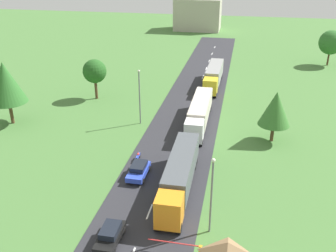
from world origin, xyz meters
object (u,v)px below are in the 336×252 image
at_px(truck_lead, 180,174).
at_px(truck_third, 214,75).
at_px(car_second, 138,170).
at_px(tree_oak, 275,109).
at_px(distant_building, 198,14).
at_px(lamppost_second, 140,94).
at_px(tree_birch, 331,42).
at_px(motorcycle_courier, 138,157).
at_px(truck_second, 200,112).
at_px(lamppost_lead, 212,192).
at_px(tree_pine, 95,71).
at_px(tree_maple, 6,83).
at_px(car_lead, 110,235).
at_px(barrier_gate, 191,248).

bearing_deg(truck_lead, truck_third, 89.46).
distance_m(truck_lead, truck_third, 35.76).
relative_size(car_second, tree_oak, 0.59).
bearing_deg(distant_building, lamppost_second, -88.87).
height_order(truck_third, tree_birch, tree_birch).
distance_m(motorcycle_courier, distant_building, 88.11).
bearing_deg(truck_second, tree_oak, -17.80).
bearing_deg(tree_birch, lamppost_lead, -108.53).
relative_size(truck_third, tree_pine, 2.03).
bearing_deg(tree_birch, car_second, -118.70).
bearing_deg(lamppost_lead, tree_maple, 149.75).
relative_size(truck_third, car_lead, 3.47).
xyz_separation_m(tree_maple, distant_building, (17.26, 80.79, -1.34)).
xyz_separation_m(truck_lead, car_second, (-5.04, 1.91, -1.30)).
height_order(barrier_gate, lamppost_lead, lamppost_lead).
height_order(truck_lead, tree_maple, tree_maple).
distance_m(lamppost_second, tree_pine, 13.52).
bearing_deg(truck_third, tree_oak, -65.49).
relative_size(truck_second, motorcycle_courier, 7.50).
relative_size(lamppost_second, tree_oak, 1.17).
bearing_deg(truck_third, motorcycle_courier, -101.93).
distance_m(car_second, distant_building, 91.60).
relative_size(car_second, tree_birch, 0.53).
xyz_separation_m(truck_third, barrier_gate, (2.21, -44.75, -1.44)).
bearing_deg(car_second, motorcycle_courier, 106.80).
relative_size(car_second, lamppost_second, 0.50).
bearing_deg(truck_second, lamppost_second, -171.45).
bearing_deg(tree_oak, car_lead, -122.56).
bearing_deg(tree_pine, motorcycle_courier, -56.39).
relative_size(truck_second, lamppost_second, 1.76).
xyz_separation_m(truck_second, tree_pine, (-18.98, 7.44, 2.83)).
bearing_deg(car_lead, distant_building, 93.18).
bearing_deg(lamppost_second, distant_building, 91.13).
bearing_deg(lamppost_lead, truck_third, 94.75).
bearing_deg(tree_oak, tree_pine, 159.85).
relative_size(truck_lead, car_lead, 3.49).
bearing_deg(tree_maple, truck_third, 39.91).
height_order(car_second, distant_building, distant_building).
xyz_separation_m(car_second, distant_building, (-5.21, 91.35, 4.15)).
bearing_deg(tree_maple, motorcycle_courier, -18.36).
height_order(tree_birch, tree_pine, tree_birch).
relative_size(car_lead, tree_pine, 0.58).
bearing_deg(tree_birch, barrier_gate, -108.66).
relative_size(car_second, tree_pine, 0.60).
distance_m(barrier_gate, lamppost_lead, 4.98).
xyz_separation_m(car_lead, lamppost_second, (-4.17, 25.11, 3.77)).
bearing_deg(barrier_gate, tree_pine, 122.53).
height_order(tree_birch, distant_building, distant_building).
bearing_deg(car_second, distant_building, 93.26).
relative_size(truck_lead, truck_second, 0.97).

